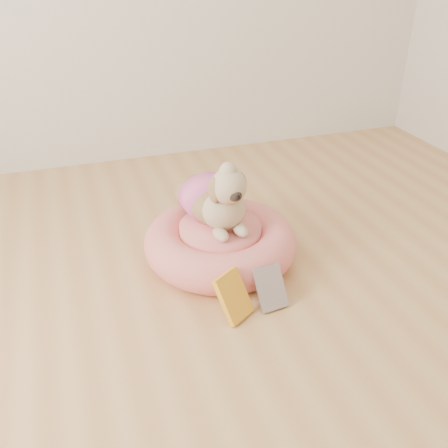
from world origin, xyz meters
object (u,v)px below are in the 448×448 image
object	(u,v)px
pet_bed	(220,242)
book_yellow	(233,296)
book_white	(271,288)
dog	(215,187)

from	to	relation	value
pet_bed	book_yellow	bearing A→B (deg)	-101.17
book_white	dog	bearing A→B (deg)	96.11
pet_bed	book_yellow	size ratio (longest dim) A/B	3.57
pet_bed	dog	distance (m)	0.25
book_yellow	book_white	size ratio (longest dim) A/B	1.09
book_yellow	book_white	bearing A→B (deg)	-26.02
pet_bed	book_white	xyz separation A→B (m)	(0.08, -0.36, -0.01)
dog	pet_bed	bearing A→B (deg)	-81.11
dog	book_white	size ratio (longest dim) A/B	2.60
dog	book_yellow	distance (m)	0.49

